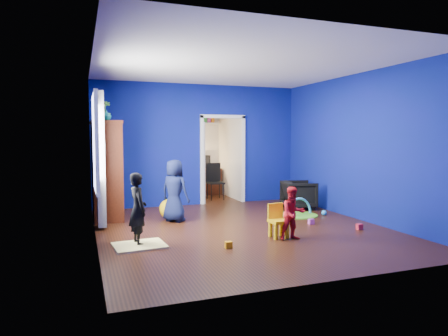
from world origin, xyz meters
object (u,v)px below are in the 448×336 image
object	(u,v)px
child_black	(138,209)
hopper_ball	(170,209)
folding_chair	(215,182)
kid_chair	(279,222)
child_navy	(175,191)
tv_armoire	(107,170)
study_desk	(205,181)
crt_tv	(109,168)
play_mat	(298,215)
armchair	(299,195)
vase	(106,115)
toddler_red	(293,213)

from	to	relation	value
child_black	hopper_ball	distance (m)	1.95
folding_chair	kid_chair	bearing A→B (deg)	-93.81
child_navy	tv_armoire	bearing A→B (deg)	14.79
hopper_ball	study_desk	distance (m)	3.41
crt_tv	kid_chair	size ratio (longest dim) A/B	1.40
child_navy	crt_tv	size ratio (longest dim) A/B	1.73
tv_armoire	play_mat	world-z (taller)	tv_armoire
play_mat	study_desk	size ratio (longest dim) A/B	0.92
child_black	tv_armoire	world-z (taller)	tv_armoire
armchair	study_desk	bearing A→B (deg)	37.45
vase	tv_armoire	bearing A→B (deg)	90.00
hopper_ball	play_mat	bearing A→B (deg)	-12.30
vase	folding_chair	size ratio (longest dim) A/B	0.21
vase	study_desk	distance (m)	4.30
armchair	kid_chair	bearing A→B (deg)	154.49
vase	kid_chair	world-z (taller)	vase
child_navy	tv_armoire	world-z (taller)	tv_armoire
child_navy	toddler_red	size ratio (longest dim) A/B	1.41
study_desk	hopper_ball	bearing A→B (deg)	-118.94
armchair	crt_tv	distance (m)	4.23
play_mat	kid_chair	bearing A→B (deg)	-129.80
tv_armoire	folding_chair	distance (m)	3.25
crt_tv	tv_armoire	bearing A→B (deg)	180.00
hopper_ball	folding_chair	distance (m)	2.62
armchair	kid_chair	world-z (taller)	armchair
vase	crt_tv	world-z (taller)	vase
child_navy	kid_chair	distance (m)	2.26
toddler_red	kid_chair	distance (m)	0.31
vase	toddler_red	bearing A→B (deg)	-42.20
crt_tv	child_black	bearing A→B (deg)	-82.86
armchair	tv_armoire	xyz separation A→B (m)	(-4.20, 0.36, 0.66)
hopper_ball	play_mat	world-z (taller)	hopper_ball
play_mat	toddler_red	bearing A→B (deg)	-122.79
vase	folding_chair	xyz separation A→B (m)	(2.82, 1.83, -1.60)
study_desk	play_mat	bearing A→B (deg)	-74.89
vase	folding_chair	bearing A→B (deg)	32.94
vase	play_mat	size ratio (longest dim) A/B	0.24
armchair	crt_tv	bearing A→B (deg)	96.61
armchair	crt_tv	size ratio (longest dim) A/B	1.01
hopper_ball	child_black	bearing A→B (deg)	-116.37
vase	play_mat	bearing A→B (deg)	-11.49
armchair	hopper_ball	world-z (taller)	armchair
kid_chair	hopper_ball	bearing A→B (deg)	119.37
vase	study_desk	xyz separation A→B (m)	(2.82, 2.79, -1.68)
play_mat	study_desk	bearing A→B (deg)	105.11
child_black	tv_armoire	size ratio (longest dim) A/B	0.57
child_navy	hopper_ball	size ratio (longest dim) A/B	2.93
toddler_red	tv_armoire	distance (m)	3.89
child_black	study_desk	xyz separation A→B (m)	(2.50, 4.70, -0.18)
hopper_ball	kid_chair	world-z (taller)	kid_chair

